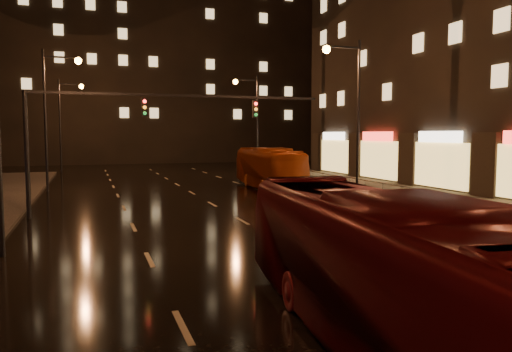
# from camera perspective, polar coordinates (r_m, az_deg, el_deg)

# --- Properties ---
(ground) EXTENTS (140.00, 140.00, 0.00)m
(ground) POSITION_cam_1_polar(r_m,az_deg,el_deg) (27.40, -4.06, -3.78)
(ground) COLOR black
(ground) RESTS_ON ground
(sidewalk_right) EXTENTS (7.00, 70.00, 0.15)m
(sidewalk_right) POSITION_cam_1_polar(r_m,az_deg,el_deg) (29.65, 24.89, -3.42)
(sidewalk_right) COLOR #38332D
(sidewalk_right) RESTS_ON ground
(building_distant) EXTENTS (44.00, 16.00, 36.00)m
(building_distant) POSITION_cam_1_polar(r_m,az_deg,el_deg) (80.19, -10.97, 14.71)
(building_distant) COLOR black
(building_distant) RESTS_ON ground
(traffic_signal) EXTENTS (15.31, 0.32, 6.20)m
(traffic_signal) POSITION_cam_1_polar(r_m,az_deg,el_deg) (26.29, -14.91, 6.06)
(traffic_signal) COLOR black
(traffic_signal) RESTS_ON ground
(railing_right) EXTENTS (0.05, 56.00, 1.00)m
(railing_right) POSITION_cam_1_polar(r_m,az_deg,el_deg) (29.77, 16.34, -1.54)
(railing_right) COLOR #99999E
(railing_right) RESTS_ON sidewalk_right
(bus_red) EXTENTS (3.57, 10.96, 3.00)m
(bus_red) POSITION_cam_1_polar(r_m,az_deg,el_deg) (10.12, 13.92, -10.11)
(bus_red) COLOR #5A0C11
(bus_red) RESTS_ON ground
(bus_curb) EXTENTS (3.48, 11.24, 3.08)m
(bus_curb) POSITION_cam_1_polar(r_m,az_deg,el_deg) (37.40, 1.43, 0.90)
(bus_curb) COLOR #A33D10
(bus_curb) RESTS_ON ground
(taxi_far) EXTENTS (2.35, 4.63, 1.29)m
(taxi_far) POSITION_cam_1_polar(r_m,az_deg,el_deg) (21.25, 12.25, -4.62)
(taxi_far) COLOR #EA5516
(taxi_far) RESTS_ON ground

